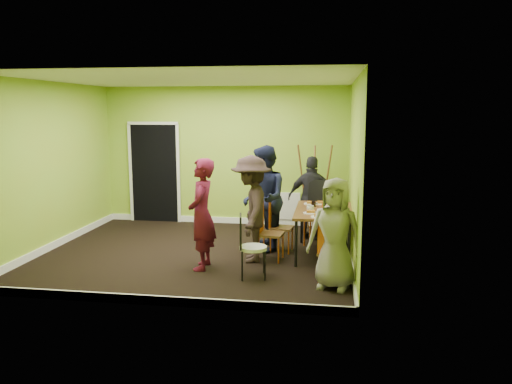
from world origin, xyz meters
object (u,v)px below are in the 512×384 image
at_px(person_standing, 202,214).
at_px(person_back_end, 312,198).
at_px(chair_front_end, 331,249).
at_px(chair_back_end, 321,199).
at_px(easel, 314,188).
at_px(dining_table, 324,213).
at_px(person_front_end, 335,234).
at_px(orange_bottle, 323,206).
at_px(chair_left_far, 277,223).
at_px(blue_bottle, 337,208).
at_px(thermos, 327,203).
at_px(person_left_far, 264,199).
at_px(chair_left_near, 266,228).
at_px(person_left_near, 251,209).
at_px(chair_bentwood, 249,243).

xyz_separation_m(person_standing, person_back_end, (1.54, 1.97, -0.06)).
bearing_deg(chair_front_end, chair_back_end, 110.16).
distance_m(chair_back_end, easel, 0.82).
bearing_deg(person_back_end, chair_back_end, 137.39).
bearing_deg(easel, person_standing, -120.87).
relative_size(dining_table, person_standing, 0.91).
height_order(person_back_end, person_front_end, person_back_end).
bearing_deg(orange_bottle, person_front_end, -83.34).
xyz_separation_m(dining_table, easel, (-0.21, 1.63, 0.14)).
distance_m(chair_left_far, chair_back_end, 1.04).
relative_size(blue_bottle, person_back_end, 0.14).
bearing_deg(thermos, person_standing, -150.72).
xyz_separation_m(chair_left_far, orange_bottle, (0.74, -0.01, 0.30)).
xyz_separation_m(easel, person_left_far, (-0.78, -1.50, 0.05)).
height_order(chair_left_near, person_standing, person_standing).
xyz_separation_m(chair_back_end, orange_bottle, (0.05, -0.72, 0.01)).
relative_size(dining_table, chair_left_near, 1.68).
xyz_separation_m(person_left_far, person_back_end, (0.76, 0.87, -0.12)).
relative_size(chair_front_end, person_standing, 0.52).
relative_size(dining_table, person_front_end, 1.02).
xyz_separation_m(chair_back_end, person_front_end, (0.23, -2.33, -0.04)).
height_order(chair_front_end, person_left_far, person_left_far).
height_order(blue_bottle, person_left_near, person_left_near).
bearing_deg(person_standing, dining_table, 115.00).
height_order(person_standing, person_back_end, person_standing).
bearing_deg(chair_left_far, blue_bottle, 71.33).
relative_size(chair_bentwood, person_standing, 0.54).
distance_m(chair_back_end, thermos, 0.79).
distance_m(chair_front_end, easel, 2.99).
distance_m(chair_bentwood, person_left_near, 0.85).
bearing_deg(person_front_end, dining_table, 112.89).
distance_m(person_standing, person_left_near, 0.81).
relative_size(dining_table, chair_front_end, 1.76).
distance_m(dining_table, orange_bottle, 0.14).
distance_m(person_standing, person_back_end, 2.50).
distance_m(thermos, person_left_far, 1.03).
bearing_deg(chair_left_far, thermos, 92.25).
height_order(chair_bentwood, blue_bottle, blue_bottle).
distance_m(chair_left_near, thermos, 1.08).
bearing_deg(person_left_far, person_front_end, 18.40).
bearing_deg(person_back_end, easel, -85.36).
xyz_separation_m(chair_left_far, chair_back_end, (0.69, 0.71, 0.29)).
bearing_deg(chair_back_end, chair_left_far, 59.52).
bearing_deg(chair_back_end, person_back_end, -34.70).
bearing_deg(chair_back_end, chair_bentwood, 79.32).
height_order(chair_left_far, person_standing, person_standing).
distance_m(chair_back_end, blue_bottle, 1.20).
relative_size(dining_table, chair_left_far, 1.74).
xyz_separation_m(chair_left_near, chair_back_end, (0.81, 1.21, 0.27)).
distance_m(dining_table, blue_bottle, 0.43).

